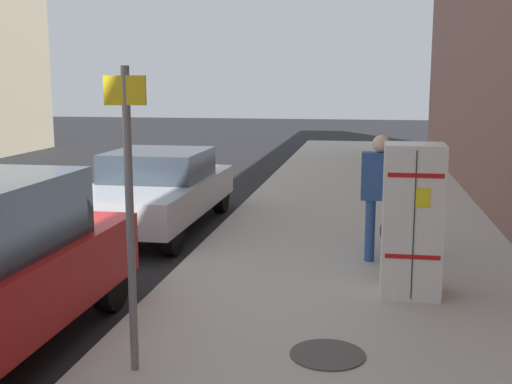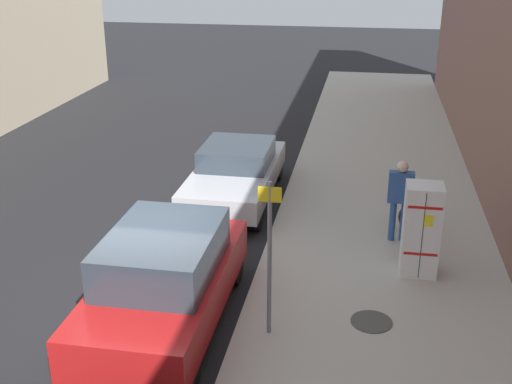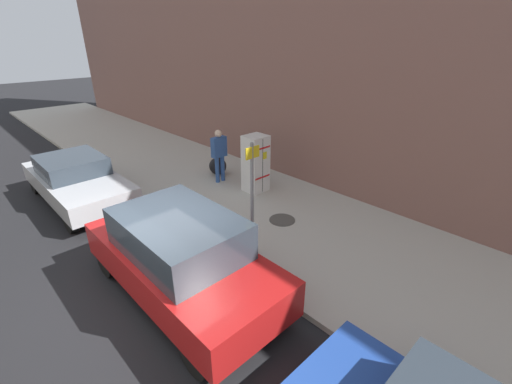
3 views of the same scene
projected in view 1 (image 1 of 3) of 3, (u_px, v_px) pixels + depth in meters
sidewalk_slab at (346, 369)px, 5.78m from camera, size 4.78×44.00×0.13m
discarded_refrigerator at (412, 220)px, 7.50m from camera, size 0.68×0.63×1.79m
manhole_cover at (327, 354)px, 5.93m from camera, size 0.70×0.70×0.02m
street_sign_post at (129, 206)px, 5.39m from camera, size 0.36×0.07×2.63m
trash_bag at (401, 232)px, 9.47m from camera, size 0.62×0.62×0.62m
pedestrian_walking_far at (380, 188)px, 8.86m from camera, size 0.51×0.24×1.78m
parked_sedan_silver at (156, 189)px, 11.52m from camera, size 1.88×4.53×1.39m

